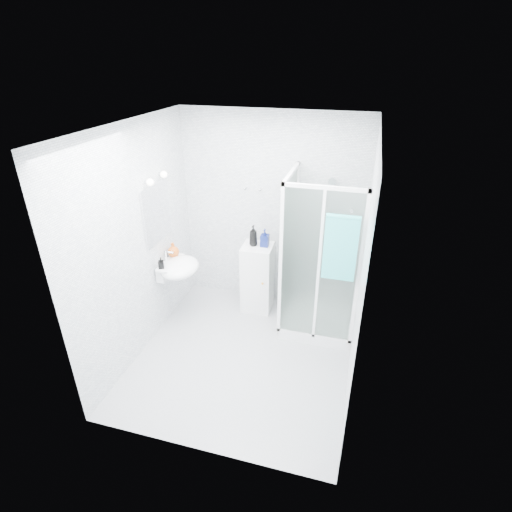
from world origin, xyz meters
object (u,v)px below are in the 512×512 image
(shower_enclosure, at_px, (313,297))
(shampoo_bottle_a, at_px, (253,236))
(soap_dispenser_black, at_px, (161,263))
(shampoo_bottle_b, at_px, (265,238))
(hand_towel, at_px, (341,247))
(soap_dispenser_orange, at_px, (173,250))
(storage_cabinet, at_px, (257,278))
(wall_basin, at_px, (178,267))

(shower_enclosure, xyz_separation_m, shampoo_bottle_a, (-0.84, 0.24, 0.64))
(soap_dispenser_black, bearing_deg, shampoo_bottle_b, 34.77)
(shower_enclosure, bearing_deg, hand_towel, -54.06)
(soap_dispenser_orange, bearing_deg, storage_cabinet, 21.95)
(hand_towel, xyz_separation_m, shampoo_bottle_b, (-0.98, 0.67, -0.31))
(shampoo_bottle_b, distance_m, soap_dispenser_black, 1.33)
(storage_cabinet, height_order, shampoo_bottle_a, shampoo_bottle_a)
(shampoo_bottle_a, bearing_deg, storage_cabinet, -9.53)
(storage_cabinet, distance_m, shampoo_bottle_a, 0.61)
(soap_dispenser_orange, bearing_deg, soap_dispenser_black, -90.62)
(wall_basin, bearing_deg, shampoo_bottle_a, 34.52)
(shower_enclosure, relative_size, storage_cabinet, 2.11)
(soap_dispenser_black, bearing_deg, soap_dispenser_orange, 89.38)
(hand_towel, distance_m, soap_dispenser_orange, 2.12)
(shampoo_bottle_b, xyz_separation_m, soap_dispenser_orange, (-1.08, -0.43, -0.11))
(shampoo_bottle_b, bearing_deg, soap_dispenser_black, -145.23)
(wall_basin, height_order, soap_dispenser_black, wall_basin)
(wall_basin, height_order, shampoo_bottle_a, shampoo_bottle_a)
(wall_basin, height_order, storage_cabinet, wall_basin)
(wall_basin, xyz_separation_m, soap_dispenser_black, (-0.12, -0.17, 0.14))
(shower_enclosure, bearing_deg, wall_basin, -169.19)
(shampoo_bottle_b, relative_size, soap_dispenser_black, 1.65)
(shower_enclosure, distance_m, storage_cabinet, 0.82)
(wall_basin, xyz_separation_m, soap_dispenser_orange, (-0.12, 0.15, 0.16))
(shampoo_bottle_a, distance_m, soap_dispenser_black, 1.20)
(hand_towel, xyz_separation_m, shampoo_bottle_a, (-1.13, 0.65, -0.29))
(wall_basin, bearing_deg, soap_dispenser_black, -125.43)
(shampoo_bottle_a, distance_m, soap_dispenser_orange, 1.03)
(storage_cabinet, distance_m, soap_dispenser_orange, 1.17)
(shower_enclosure, height_order, shampoo_bottle_b, shower_enclosure)
(shampoo_bottle_b, xyz_separation_m, soap_dispenser_black, (-1.09, -0.75, -0.13))
(hand_towel, relative_size, soap_dispenser_orange, 3.96)
(shower_enclosure, height_order, shampoo_bottle_a, shower_enclosure)
(shower_enclosure, bearing_deg, storage_cabinet, 163.27)
(shower_enclosure, distance_m, hand_towel, 1.05)
(wall_basin, distance_m, soap_dispenser_orange, 0.25)
(shampoo_bottle_a, height_order, soap_dispenser_black, shampoo_bottle_a)
(shower_enclosure, distance_m, wall_basin, 1.72)
(shampoo_bottle_a, bearing_deg, hand_towel, -29.75)
(wall_basin, height_order, shampoo_bottle_b, shampoo_bottle_b)
(wall_basin, bearing_deg, storage_cabinet, 32.28)
(shampoo_bottle_b, bearing_deg, soap_dispenser_orange, -158.39)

